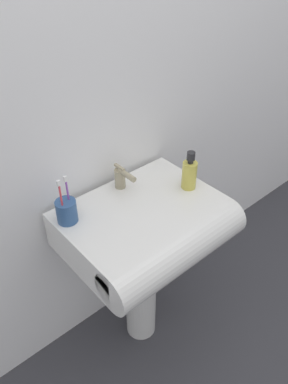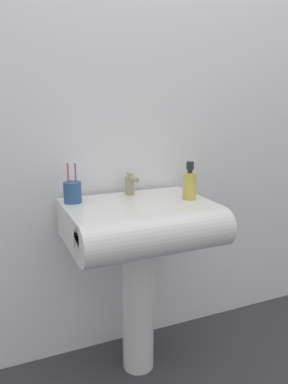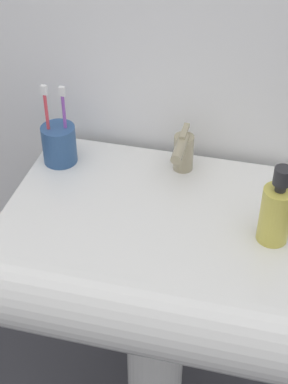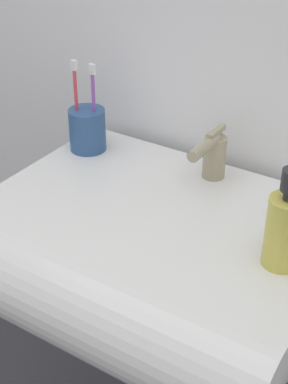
{
  "view_description": "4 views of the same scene",
  "coord_description": "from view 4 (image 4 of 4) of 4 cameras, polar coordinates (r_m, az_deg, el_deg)",
  "views": [
    {
      "loc": [
        -0.7,
        -0.83,
        1.68
      ],
      "look_at": [
        0.01,
        -0.01,
        0.85
      ],
      "focal_mm": 35.0,
      "sensor_mm": 36.0,
      "label": 1
    },
    {
      "loc": [
        -0.57,
        -1.39,
        1.2
      ],
      "look_at": [
        0.02,
        -0.02,
        0.84
      ],
      "focal_mm": 35.0,
      "sensor_mm": 36.0,
      "label": 2
    },
    {
      "loc": [
        0.19,
        -0.88,
        1.54
      ],
      "look_at": [
        -0.03,
        0.0,
        0.82
      ],
      "focal_mm": 55.0,
      "sensor_mm": 36.0,
      "label": 3
    },
    {
      "loc": [
        0.43,
        -0.74,
        1.35
      ],
      "look_at": [
        -0.04,
        -0.01,
        0.81
      ],
      "focal_mm": 55.0,
      "sensor_mm": 36.0,
      "label": 4
    }
  ],
  "objects": [
    {
      "name": "faucet",
      "position": [
        1.09,
        6.64,
        3.65
      ],
      "size": [
        0.04,
        0.12,
        0.1
      ],
      "color": "tan",
      "rests_on": "sink_basin"
    },
    {
      "name": "sink_basin",
      "position": [
        1.03,
        0.2,
        -6.66
      ],
      "size": [
        0.6,
        0.48,
        0.16
      ],
      "color": "white",
      "rests_on": "sink_pedestal"
    },
    {
      "name": "soap_bottle",
      "position": [
        0.89,
        13.53,
        -3.4
      ],
      "size": [
        0.06,
        0.06,
        0.16
      ],
      "color": "gold",
      "rests_on": "sink_basin"
    },
    {
      "name": "toothbrush_cup",
      "position": [
        1.2,
        -5.52,
        6.14
      ],
      "size": [
        0.07,
        0.07,
        0.19
      ],
      "color": "#2D5184",
      "rests_on": "sink_basin"
    }
  ]
}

